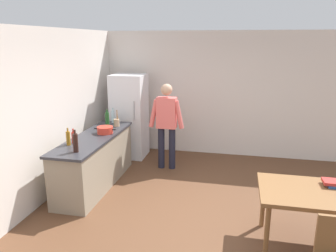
{
  "coord_description": "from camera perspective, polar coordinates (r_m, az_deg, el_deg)",
  "views": [
    {
      "loc": [
        0.39,
        -4.16,
        2.5
      ],
      "look_at": [
        -0.77,
        1.13,
        1.07
      ],
      "focal_mm": 34.83,
      "sensor_mm": 36.0,
      "label": 1
    }
  ],
  "objects": [
    {
      "name": "ground_plane",
      "position": [
        4.87,
        6.23,
        -16.2
      ],
      "size": [
        14.0,
        14.0,
        0.0
      ],
      "primitive_type": "plane",
      "color": "brown"
    },
    {
      "name": "wall_back",
      "position": [
        7.26,
        9.13,
        5.5
      ],
      "size": [
        6.4,
        0.12,
        2.7
      ],
      "primitive_type": "cube",
      "color": "silver",
      "rests_on": "ground_plane"
    },
    {
      "name": "wall_left",
      "position": [
        5.41,
        -21.6,
        1.46
      ],
      "size": [
        0.12,
        5.6,
        2.7
      ],
      "primitive_type": "cube",
      "color": "silver",
      "rests_on": "ground_plane"
    },
    {
      "name": "kitchen_counter",
      "position": [
        5.87,
        -12.62,
        -5.99
      ],
      "size": [
        0.64,
        2.2,
        0.9
      ],
      "color": "gray",
      "rests_on": "ground_plane"
    },
    {
      "name": "refrigerator",
      "position": [
        7.13,
        -6.75,
        1.73
      ],
      "size": [
        0.7,
        0.67,
        1.8
      ],
      "color": "white",
      "rests_on": "ground_plane"
    },
    {
      "name": "person",
      "position": [
        6.34,
        -0.25,
        0.91
      ],
      "size": [
        0.7,
        0.22,
        1.7
      ],
      "color": "#1E1E2D",
      "rests_on": "ground_plane"
    },
    {
      "name": "dining_table",
      "position": [
        4.39,
        24.89,
        -11.29
      ],
      "size": [
        1.4,
        0.9,
        0.75
      ],
      "color": "brown",
      "rests_on": "ground_plane"
    },
    {
      "name": "cooking_pot",
      "position": [
        5.87,
        -10.96,
        -0.69
      ],
      "size": [
        0.4,
        0.28,
        0.12
      ],
      "color": "red",
      "rests_on": "kitchen_counter"
    },
    {
      "name": "utensil_jar",
      "position": [
        6.3,
        -8.99,
        0.64
      ],
      "size": [
        0.11,
        0.11,
        0.32
      ],
      "color": "tan",
      "rests_on": "kitchen_counter"
    },
    {
      "name": "bottle_sauce_red",
      "position": [
        5.42,
        -16.2,
        -1.93
      ],
      "size": [
        0.06,
        0.06,
        0.24
      ],
      "color": "#B22319",
      "rests_on": "kitchen_counter"
    },
    {
      "name": "bottle_water_clear",
      "position": [
        6.59,
        -9.59,
        1.66
      ],
      "size": [
        0.07,
        0.07,
        0.3
      ],
      "color": "silver",
      "rests_on": "kitchen_counter"
    },
    {
      "name": "bottle_oil_amber",
      "position": [
        5.33,
        -17.06,
        -2.04
      ],
      "size": [
        0.06,
        0.06,
        0.28
      ],
      "color": "#996619",
      "rests_on": "kitchen_counter"
    },
    {
      "name": "bottle_wine_green",
      "position": [
        6.25,
        -10.59,
        1.09
      ],
      "size": [
        0.08,
        0.08,
        0.34
      ],
      "color": "#1E5123",
      "rests_on": "kitchen_counter"
    },
    {
      "name": "bottle_wine_dark",
      "position": [
        4.97,
        -15.87,
        -2.8
      ],
      "size": [
        0.08,
        0.08,
        0.34
      ],
      "color": "black",
      "rests_on": "kitchen_counter"
    },
    {
      "name": "book_stack",
      "position": [
        4.58,
        27.2,
        -8.92
      ],
      "size": [
        0.27,
        0.2,
        0.07
      ],
      "color": "#284C8E",
      "rests_on": "dining_table"
    }
  ]
}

